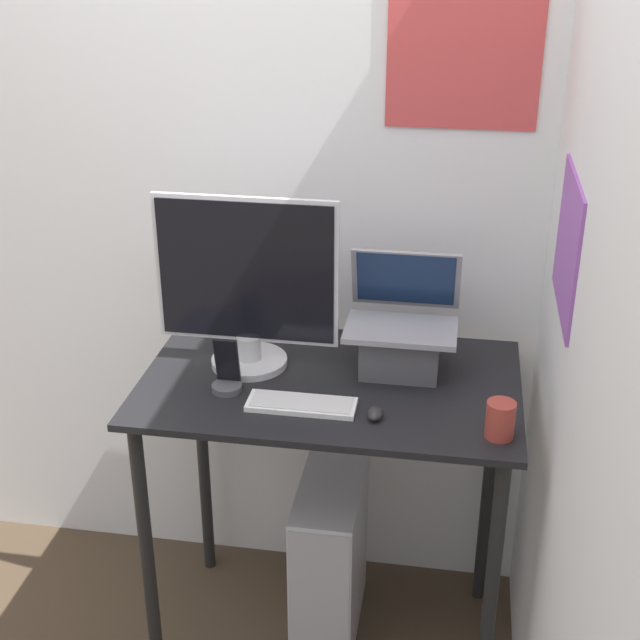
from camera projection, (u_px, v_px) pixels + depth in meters
wall_back at (352, 210)px, 2.66m from camera, size 6.00×0.06×2.60m
wall_side_right at (585, 329)px, 1.92m from camera, size 0.06×6.00×2.60m
desk at (330, 425)px, 2.51m from camera, size 1.04×0.65×0.94m
laptop at (401, 339)px, 2.46m from camera, size 0.31×0.26×0.33m
monitor at (247, 291)px, 2.44m from camera, size 0.51×0.22×0.49m
keyboard at (301, 404)px, 2.31m from camera, size 0.29×0.10×0.02m
mouse at (375, 414)px, 2.26m from camera, size 0.04×0.06×0.03m
cell_phone at (227, 376)px, 2.38m from camera, size 0.08×0.08×0.15m
computer_tower at (330, 558)px, 2.79m from camera, size 0.19×0.42×0.54m
mug at (500, 420)px, 2.17m from camera, size 0.07×0.07×0.10m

